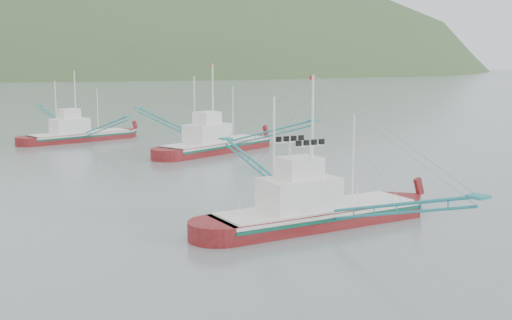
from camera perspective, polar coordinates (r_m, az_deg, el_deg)
ground at (r=41.00m, az=4.92°, el=-5.48°), size 1200.00×1200.00×0.00m
main_boat at (r=39.80m, az=5.24°, el=-3.71°), size 13.93×24.62×9.99m
bg_boat_far at (r=84.11m, az=-15.51°, el=2.58°), size 13.28×23.45×9.52m
bg_boat_right at (r=71.37m, az=-3.64°, el=2.26°), size 14.84×25.47×10.52m
headland_right at (r=531.52m, az=-5.74°, el=7.72°), size 684.00×432.00×306.00m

